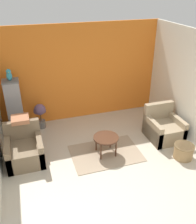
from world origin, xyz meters
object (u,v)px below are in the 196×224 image
at_px(armchair_right, 163,128).
at_px(birdcage, 15,109).
at_px(parrot, 9,75).
at_px(potted_plant, 40,113).
at_px(wicker_basket, 184,151).
at_px(coffee_table, 106,139).
at_px(armchair_left, 25,150).

xyz_separation_m(armchair_right, birdcage, (-3.57, 1.37, 0.44)).
bearing_deg(parrot, potted_plant, 8.40).
distance_m(armchair_right, wicker_basket, 0.89).
relative_size(coffee_table, potted_plant, 0.82).
xyz_separation_m(birdcage, parrot, (0.00, 0.00, 0.92)).
relative_size(birdcage, potted_plant, 2.10).
bearing_deg(armchair_left, parrot, 95.24).
distance_m(armchair_left, armchair_right, 3.46).
relative_size(coffee_table, armchair_right, 0.68).
xyz_separation_m(coffee_table, parrot, (-1.93, 1.58, 1.22)).
bearing_deg(armchair_right, coffee_table, -172.88).
distance_m(armchair_left, potted_plant, 1.46).
distance_m(coffee_table, armchair_right, 1.66).
bearing_deg(birdcage, wicker_basket, -32.26).
xyz_separation_m(parrot, potted_plant, (0.62, 0.09, -1.18)).
distance_m(birdcage, wicker_basket, 4.27).
relative_size(parrot, potted_plant, 0.42).
height_order(coffee_table, wicker_basket, coffee_table).
distance_m(birdcage, potted_plant, 0.68).
height_order(coffee_table, potted_plant, potted_plant).
bearing_deg(armchair_right, wicker_basket, -89.25).
bearing_deg(coffee_table, birdcage, 140.72).
distance_m(armchair_right, parrot, 4.06).
height_order(parrot, potted_plant, parrot).
relative_size(armchair_right, parrot, 2.88).
bearing_deg(armchair_left, coffee_table, -9.94).
height_order(parrot, wicker_basket, parrot).
distance_m(coffee_table, parrot, 2.78).
xyz_separation_m(armchair_right, wicker_basket, (0.01, -0.89, -0.09)).
xyz_separation_m(coffee_table, armchair_left, (-1.81, 0.32, -0.14)).
relative_size(armchair_left, parrot, 2.88).
relative_size(armchair_right, birdcage, 0.57).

